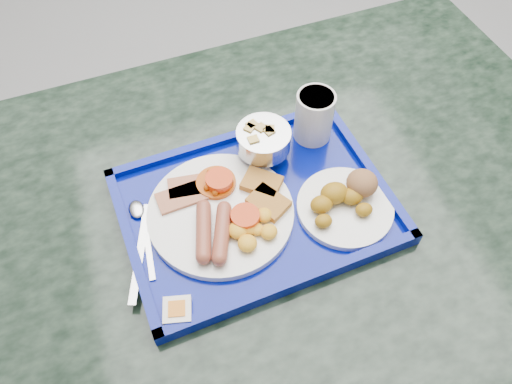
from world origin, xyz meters
TOP-DOWN VIEW (x-y plane):
  - floor at (0.00, 0.00)m, footprint 6.00×6.00m
  - table at (-0.41, -0.87)m, footprint 1.33×0.93m
  - tray at (-0.44, -0.89)m, footprint 0.48×0.37m
  - main_plate at (-0.50, -0.90)m, footprint 0.25×0.25m
  - bread_plate at (-0.30, -0.94)m, footprint 0.16×0.16m
  - fruit_bowl at (-0.40, -0.79)m, footprint 0.10×0.10m
  - juice_cup at (-0.29, -0.77)m, footprint 0.07×0.07m
  - spoon at (-0.64, -0.86)m, footprint 0.03×0.16m
  - knife at (-0.65, -0.93)m, footprint 0.07×0.18m
  - jam_packet at (-0.62, -1.04)m, footprint 0.05×0.05m

SIDE VIEW (x-z plane):
  - floor at x=0.00m, z-range 0.00..0.00m
  - table at x=-0.41m, z-range 0.19..0.99m
  - tray at x=-0.44m, z-range 0.79..0.82m
  - knife at x=-0.65m, z-range 0.81..0.82m
  - spoon at x=-0.64m, z-range 0.81..0.82m
  - jam_packet at x=-0.62m, z-range 0.81..0.83m
  - main_plate at x=-0.50m, z-range 0.81..0.85m
  - bread_plate at x=-0.30m, z-range 0.80..0.86m
  - fruit_bowl at x=-0.40m, z-range 0.82..0.89m
  - juice_cup at x=-0.29m, z-range 0.82..0.92m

